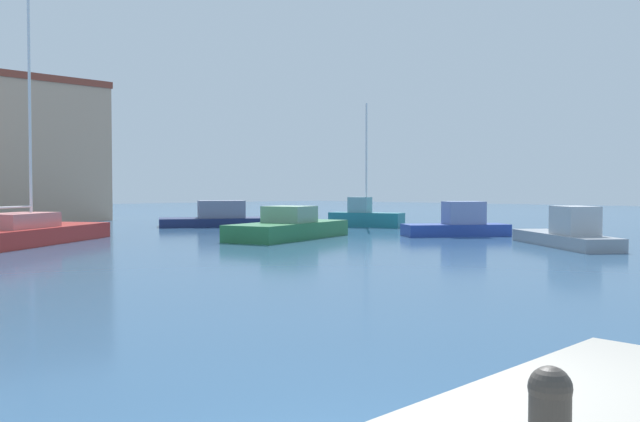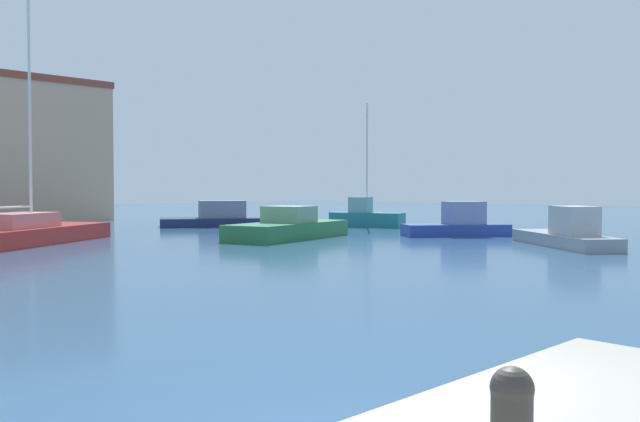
# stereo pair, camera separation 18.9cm
# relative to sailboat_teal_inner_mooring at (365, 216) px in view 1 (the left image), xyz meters

# --- Properties ---
(water) EXTENTS (160.00, 160.00, 0.00)m
(water) POSITION_rel_sailboat_teal_inner_mooring_xyz_m (-12.29, -4.64, -0.68)
(water) COLOR #2D5175
(water) RESTS_ON ground
(sailboat_teal_inner_mooring) EXTENTS (2.84, 4.92, 7.83)m
(sailboat_teal_inner_mooring) POSITION_rel_sailboat_teal_inner_mooring_xyz_m (0.00, 0.00, 0.00)
(sailboat_teal_inner_mooring) COLOR #1E707A
(sailboat_teal_inner_mooring) RESTS_ON water
(motorboat_green_distant_east) EXTENTS (7.92, 4.65, 1.57)m
(motorboat_green_distant_east) POSITION_rel_sailboat_teal_inner_mooring_xyz_m (-10.07, -4.09, -0.15)
(motorboat_green_distant_east) COLOR #28703D
(motorboat_green_distant_east) RESTS_ON water
(sailboat_red_outer_mooring) EXTENTS (8.85, 7.55, 10.68)m
(sailboat_red_outer_mooring) POSITION_rel_sailboat_teal_inner_mooring_xyz_m (-20.32, 1.44, -0.15)
(sailboat_red_outer_mooring) COLOR #B22823
(sailboat_red_outer_mooring) RESTS_ON water
(motorboat_blue_center_channel) EXTENTS (5.40, 4.54, 1.77)m
(motorboat_blue_center_channel) POSITION_rel_sailboat_teal_inner_mooring_xyz_m (-2.62, -8.76, -0.07)
(motorboat_blue_center_channel) COLOR #233D93
(motorboat_blue_center_channel) RESTS_ON water
(motorboat_grey_far_right) EXTENTS (5.39, 6.28, 1.70)m
(motorboat_grey_far_right) POSITION_rel_sailboat_teal_inner_mooring_xyz_m (-4.82, -15.57, -0.13)
(motorboat_grey_far_right) COLOR gray
(motorboat_grey_far_right) RESTS_ON water
(motorboat_navy_behind_lamppost) EXTENTS (9.04, 6.89, 1.67)m
(motorboat_navy_behind_lamppost) POSITION_rel_sailboat_teal_inner_mooring_xyz_m (-5.89, 6.81, -0.12)
(motorboat_navy_behind_lamppost) COLOR #19234C
(motorboat_navy_behind_lamppost) RESTS_ON water
(harbor_office) EXTENTS (8.53, 8.90, 10.66)m
(harbor_office) POSITION_rel_sailboat_teal_inner_mooring_xyz_m (-11.48, 24.07, 4.66)
(harbor_office) COLOR tan
(harbor_office) RESTS_ON ground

